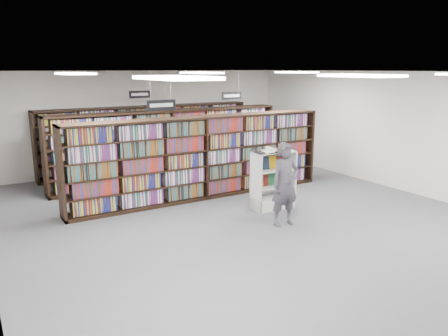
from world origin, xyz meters
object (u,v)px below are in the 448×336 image
endcap_display (272,189)px  open_book (271,151)px  shopper (285,184)px  bookshelf_row_near (202,158)px

endcap_display → open_book: 0.97m
open_book → shopper: size_ratio=0.42×
bookshelf_row_near → open_book: size_ratio=9.41×
endcap_display → bookshelf_row_near: bearing=125.0°
endcap_display → shopper: bearing=-110.4°
bookshelf_row_near → open_book: (0.85, -1.75, 0.38)m
bookshelf_row_near → open_book: bookshelf_row_near is taller
bookshelf_row_near → endcap_display: bearing=-58.7°
endcap_display → shopper: (-0.48, -1.06, 0.41)m
endcap_display → open_book: (-0.15, -0.11, 0.95)m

